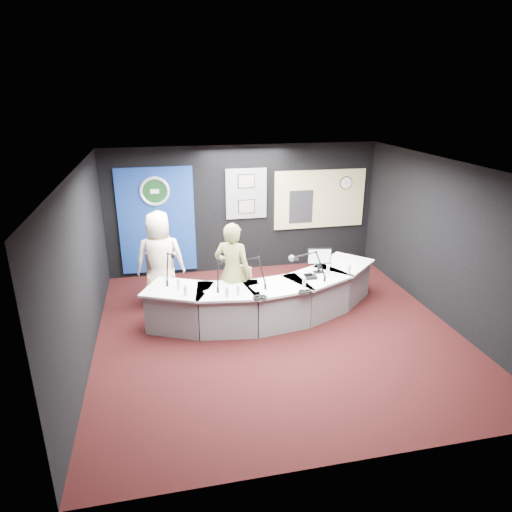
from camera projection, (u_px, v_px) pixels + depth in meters
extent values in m
plane|color=black|center=(277.00, 331.00, 7.81)|extent=(6.00, 6.00, 0.00)
cube|color=silver|center=(280.00, 167.00, 6.85)|extent=(6.00, 6.00, 0.02)
cube|color=black|center=(244.00, 209.00, 10.08)|extent=(6.00, 0.02, 2.80)
cube|color=black|center=(355.00, 354.00, 4.58)|extent=(6.00, 0.02, 2.80)
cube|color=black|center=(83.00, 269.00, 6.74)|extent=(0.02, 6.00, 2.80)
cube|color=black|center=(445.00, 242.00, 7.93)|extent=(0.02, 6.00, 2.80)
cube|color=navy|center=(157.00, 221.00, 9.73)|extent=(1.60, 0.05, 2.30)
torus|color=silver|center=(155.00, 191.00, 9.47)|extent=(0.63, 0.07, 0.63)
cylinder|color=#0E3414|center=(155.00, 191.00, 9.48)|extent=(0.48, 0.01, 0.48)
cube|color=slate|center=(246.00, 194.00, 9.95)|extent=(0.90, 0.04, 1.10)
cube|color=#7D705A|center=(246.00, 181.00, 9.82)|extent=(0.34, 0.02, 0.27)
cube|color=#7D705A|center=(247.00, 207.00, 10.02)|extent=(0.34, 0.02, 0.27)
cube|color=tan|center=(320.00, 199.00, 10.35)|extent=(2.12, 0.06, 1.32)
cube|color=#FFD6A1|center=(320.00, 199.00, 10.34)|extent=(2.00, 0.02, 1.20)
cube|color=black|center=(301.00, 207.00, 10.29)|extent=(0.55, 0.02, 0.75)
cylinder|color=white|center=(346.00, 183.00, 10.32)|extent=(0.28, 0.01, 0.28)
cube|color=slate|center=(160.00, 270.00, 8.81)|extent=(0.50, 0.11, 0.70)
imported|color=#FFE9CB|center=(160.00, 259.00, 8.48)|extent=(0.92, 0.62, 1.84)
imported|color=olive|center=(233.00, 272.00, 7.96)|extent=(0.78, 0.69, 1.79)
cube|color=black|center=(319.00, 256.00, 8.22)|extent=(0.39, 0.08, 0.27)
cube|color=black|center=(311.00, 277.00, 8.06)|extent=(0.20, 0.16, 0.05)
torus|color=black|center=(305.00, 291.00, 7.50)|extent=(0.21, 0.21, 0.03)
torus|color=black|center=(260.00, 297.00, 7.30)|extent=(0.23, 0.23, 0.04)
cube|color=white|center=(212.00, 292.00, 7.50)|extent=(0.30, 0.33, 0.00)
cube|color=white|center=(257.00, 288.00, 7.67)|extent=(0.24, 0.30, 0.00)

